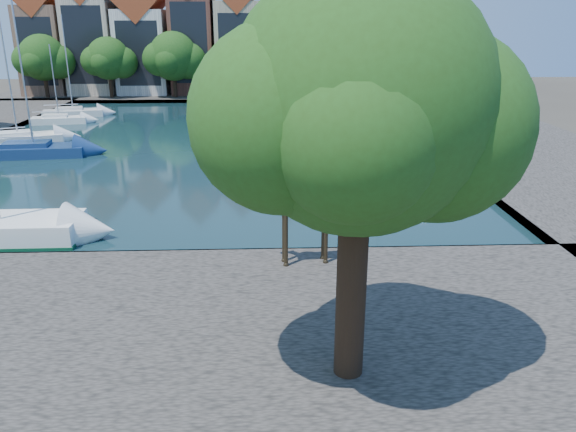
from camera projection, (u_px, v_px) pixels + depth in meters
name	position (u px, v px, depth m)	size (l,w,h in m)	color
ground	(143.00, 261.00, 23.96)	(160.00, 160.00, 0.00)	#38332B
water_basin	(202.00, 143.00, 46.58)	(38.00, 50.00, 0.08)	black
near_quay	(96.00, 345.00, 17.27)	(50.00, 14.00, 0.50)	#514C46
far_quay	(226.00, 93.00, 76.69)	(60.00, 16.00, 0.50)	#514C46
right_quay	(498.00, 138.00, 47.48)	(14.00, 52.00, 0.50)	#514C46
plane_tree	(363.00, 112.00, 13.23)	(8.32, 6.40, 10.62)	#332114
townhouse_west_end	(48.00, 39.00, 73.44)	(5.44, 9.18, 14.93)	brown
townhouse_west_mid	(94.00, 32.00, 73.39)	(5.94, 9.18, 16.79)	beige
townhouse_west_inner	(144.00, 39.00, 73.93)	(6.43, 9.18, 15.15)	silver
townhouse_center	(193.00, 31.00, 73.85)	(5.44, 9.18, 16.93)	brown
townhouse_east_inner	(239.00, 36.00, 74.29)	(5.94, 9.18, 15.79)	tan
townhouse_east_mid	(288.00, 33.00, 74.42)	(6.43, 9.18, 16.65)	beige
townhouse_east_end	(337.00, 41.00, 75.00)	(5.44, 9.18, 14.43)	brown
far_tree_far_west	(43.00, 59.00, 69.02)	(7.28, 5.60, 7.68)	#332114
far_tree_west	(109.00, 60.00, 69.37)	(6.76, 5.20, 7.36)	#332114
far_tree_mid_west	(174.00, 58.00, 69.61)	(7.80, 6.00, 8.00)	#332114
far_tree_mid_east	(239.00, 59.00, 69.97)	(7.02, 5.40, 7.52)	#332114
far_tree_east	(303.00, 58.00, 70.24)	(7.54, 5.80, 7.84)	#332114
far_tree_far_east	(366.00, 59.00, 70.60)	(6.76, 5.20, 7.36)	#332114
giraffe_statue	(300.00, 203.00, 21.77)	(3.56, 0.88, 5.09)	#332819
sailboat_left_b	(34.00, 148.00, 41.83)	(7.60, 3.32, 13.62)	navy
sailboat_left_c	(18.00, 137.00, 46.02)	(7.20, 4.70, 10.73)	white
sailboat_left_d	(59.00, 119.00, 55.22)	(5.43, 2.59, 7.49)	white
sailboat_left_e	(73.00, 111.00, 59.31)	(6.37, 3.42, 10.16)	silver
sailboat_right_a	(381.00, 183.00, 32.73)	(6.51, 4.01, 11.53)	beige
sailboat_right_b	(371.00, 170.00, 35.68)	(8.93, 5.06, 14.15)	navy
sailboat_right_c	(337.00, 122.00, 53.31)	(5.42, 2.29, 8.66)	silver
sailboat_right_d	(331.00, 115.00, 56.87)	(6.24, 2.99, 8.89)	silver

